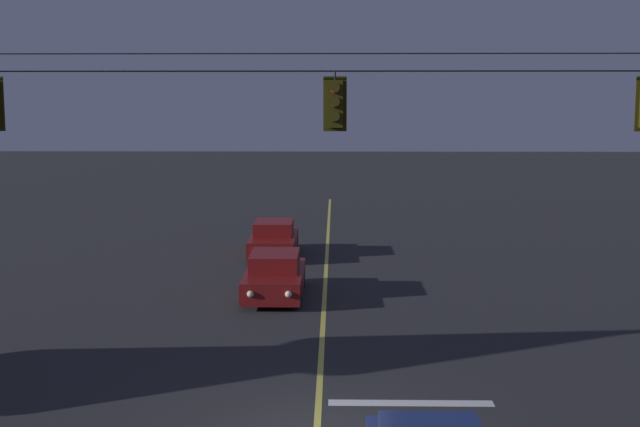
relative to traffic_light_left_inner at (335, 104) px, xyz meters
The scene contains 6 objects.
lane_centre_stripe 8.58m from the traffic_light_left_inner, 93.08° to the left, with size 0.14×60.00×0.01m, color #D1C64C.
stop_bar_paint 6.34m from the traffic_light_left_inner, 20.24° to the right, with size 3.40×0.36×0.01m, color silver.
signal_span_assembly 1.90m from the traffic_light_left_inner, behind, with size 20.13×0.32×8.17m.
traffic_light_left_inner is the anchor object (origin of this frame).
car_oncoming_lead 10.73m from the traffic_light_left_inner, 101.95° to the left, with size 1.80×4.42×1.39m.
car_oncoming_trailing 17.28m from the traffic_light_left_inner, 98.63° to the left, with size 1.80×4.42×1.39m.
Camera 1 is at (0.33, -15.01, 6.16)m, focal length 47.55 mm.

